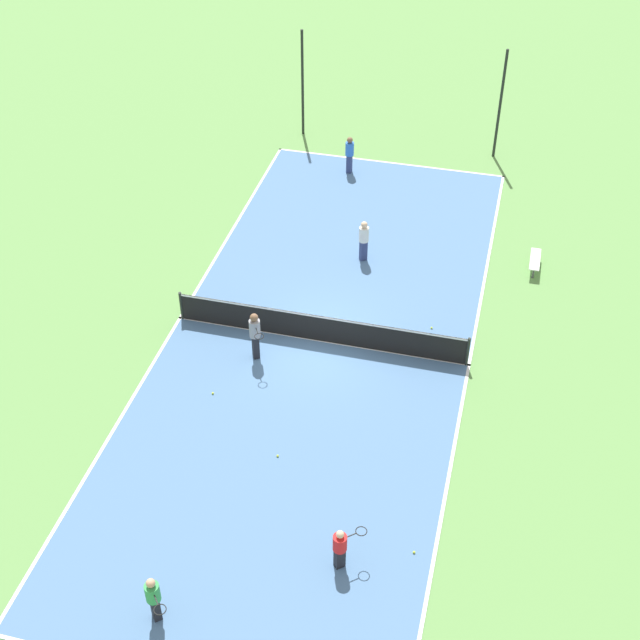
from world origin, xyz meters
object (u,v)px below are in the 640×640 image
(bench, at_px, (535,260))
(fence_post_back_left, at_px, (303,84))
(player_far_white, at_px, (364,238))
(player_coach_red, at_px, (340,547))
(tennis_ball_left_sideline, at_px, (414,552))
(tennis_ball_midcourt, at_px, (213,393))
(player_baseline_gray, at_px, (255,333))
(tennis_ball_far_baseline, at_px, (432,328))
(tennis_ball_near_net, at_px, (278,456))
(player_far_green, at_px, (153,597))
(tennis_net, at_px, (320,328))
(player_near_blue, at_px, (350,153))
(fence_post_back_right, at_px, (500,105))

(bench, distance_m, fence_post_back_left, 13.83)
(player_far_white, distance_m, fence_post_back_left, 10.42)
(player_coach_red, distance_m, tennis_ball_left_sideline, 2.08)
(bench, bearing_deg, player_far_white, 98.77)
(bench, xyz_separation_m, tennis_ball_midcourt, (-9.20, -9.16, -0.33))
(player_baseline_gray, distance_m, tennis_ball_left_sideline, 8.91)
(player_far_white, bearing_deg, tennis_ball_far_baseline, 95.53)
(bench, height_order, player_far_white, player_far_white)
(tennis_ball_midcourt, relative_size, tennis_ball_near_net, 1.00)
(tennis_ball_midcourt, height_order, tennis_ball_near_net, same)
(tennis_ball_far_baseline, bearing_deg, fence_post_back_left, 121.97)
(player_far_green, distance_m, tennis_ball_left_sideline, 6.67)
(tennis_net, xyz_separation_m, player_far_white, (0.41, 4.92, 0.38))
(bench, distance_m, player_far_green, 18.60)
(player_far_green, relative_size, fence_post_back_left, 0.31)
(player_far_green, distance_m, tennis_ball_midcourt, 7.83)
(player_far_white, bearing_deg, tennis_ball_left_sideline, 71.09)
(player_near_blue, bearing_deg, tennis_net, 13.76)
(player_far_white, height_order, tennis_ball_left_sideline, player_far_white)
(tennis_ball_midcourt, bearing_deg, player_near_blue, 85.70)
(player_coach_red, xyz_separation_m, fence_post_back_right, (1.70, 22.49, 1.65))
(player_near_blue, bearing_deg, player_baseline_gray, 4.66)
(fence_post_back_left, bearing_deg, player_baseline_gray, -80.62)
(fence_post_back_right, bearing_deg, tennis_net, -107.14)
(player_far_green, height_order, tennis_ball_left_sideline, player_far_green)
(player_near_blue, distance_m, fence_post_back_right, 6.72)
(bench, relative_size, fence_post_back_left, 0.29)
(tennis_ball_far_baseline, bearing_deg, player_near_blue, 117.56)
(player_far_green, bearing_deg, player_coach_red, 82.37)
(player_far_white, relative_size, tennis_ball_left_sideline, 24.12)
(tennis_net, distance_m, player_coach_red, 8.83)
(player_baseline_gray, height_order, player_near_blue, player_baseline_gray)
(tennis_ball_left_sideline, bearing_deg, player_far_green, -149.54)
(player_far_white, relative_size, tennis_ball_near_net, 24.12)
(player_baseline_gray, relative_size, tennis_ball_near_net, 25.93)
(tennis_ball_left_sideline, height_order, fence_post_back_left, fence_post_back_left)
(tennis_net, xyz_separation_m, bench, (6.61, 5.87, -0.19))
(player_far_green, relative_size, tennis_ball_midcourt, 22.03)
(fence_post_back_right, bearing_deg, tennis_ball_left_sideline, -89.81)
(tennis_ball_near_net, bearing_deg, fence_post_back_right, 77.57)
(player_baseline_gray, bearing_deg, player_far_green, -28.19)
(player_far_white, distance_m, tennis_ball_midcourt, 8.78)
(fence_post_back_left, distance_m, fence_post_back_right, 8.68)
(tennis_ball_midcourt, distance_m, tennis_ball_near_net, 3.33)
(bench, relative_size, player_baseline_gray, 0.80)
(player_far_green, bearing_deg, tennis_ball_midcourt, 149.21)
(player_baseline_gray, height_order, tennis_ball_midcourt, player_baseline_gray)
(tennis_net, height_order, player_far_white, player_far_white)
(fence_post_back_right, bearing_deg, player_coach_red, -94.32)
(player_near_blue, xyz_separation_m, fence_post_back_right, (5.85, 2.97, 1.48))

